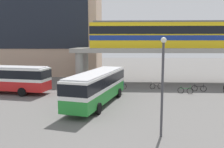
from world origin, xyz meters
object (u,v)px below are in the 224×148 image
object	(u,v)px
bicycle_green	(185,90)
bicycle_blue	(120,86)
bus_main	(97,84)
train	(173,34)
station_building	(31,26)
bicycle_silver	(156,86)
bicycle_black	(199,88)
bus_secondary	(4,77)

from	to	relation	value
bicycle_green	bicycle_blue	world-z (taller)	same
bus_main	bicycle_green	distance (m)	11.42
train	bicycle_green	size ratio (longest dim) A/B	13.72
train	bicycle_blue	world-z (taller)	train
station_building	bus_main	distance (m)	28.93
station_building	train	distance (m)	27.34
train	bus_main	distance (m)	16.71
train	bicycle_silver	world-z (taller)	train
station_building	bicycle_black	size ratio (longest dim) A/B	15.18
train	bicycle_black	bearing A→B (deg)	-69.04
station_building	bus_main	size ratio (longest dim) A/B	2.35
bus_main	bicycle_silver	world-z (taller)	bus_main
bus_secondary	bicycle_silver	bearing A→B (deg)	9.61
station_building	train	world-z (taller)	station_building
train	bicycle_blue	size ratio (longest dim) A/B	13.34
station_building	bicycle_blue	xyz separation A→B (m)	(17.34, -15.92, -8.68)
bicycle_green	bicycle_silver	xyz separation A→B (m)	(-3.05, 2.65, 0.00)
bicycle_green	bus_main	bearing A→B (deg)	-151.94
train	bicycle_green	bearing A→B (deg)	-88.25
station_building	bus_secondary	xyz separation A→B (m)	(3.55, -18.76, -7.05)
station_building	bicycle_blue	world-z (taller)	station_building
bus_main	bicycle_blue	bearing A→B (deg)	74.40
bus_main	bicycle_black	world-z (taller)	bus_main
train	bicycle_silver	size ratio (longest dim) A/B	13.54
bicycle_green	train	bearing A→B (deg)	91.75
station_building	bicycle_black	xyz separation A→B (m)	(27.19, -16.90, -8.68)
station_building	bicycle_silver	xyz separation A→B (m)	(22.12, -15.62, -8.68)
train	bicycle_green	xyz separation A→B (m)	(0.22, -7.23, -6.80)
train	station_building	bearing A→B (deg)	156.13
station_building	bus_main	xyz separation A→B (m)	(15.20, -23.59, -7.05)
train	bus_secondary	distance (m)	23.33
train	bus_secondary	xyz separation A→B (m)	(-21.40, -7.72, -5.17)
bus_main	bicycle_black	bearing A→B (deg)	29.14
bicycle_blue	bus_main	bearing A→B (deg)	-105.60
bicycle_green	bicycle_black	xyz separation A→B (m)	(2.02, 1.37, 0.00)
bus_main	bicycle_green	xyz separation A→B (m)	(9.97, 5.32, -1.63)
bicycle_green	bicycle_black	bearing A→B (deg)	34.14
bus_main	bicycle_silver	distance (m)	10.68
bus_main	bus_secondary	bearing A→B (deg)	157.50
bus_secondary	bicycle_black	size ratio (longest dim) A/B	6.46
train	bicycle_silver	bearing A→B (deg)	-121.67
bicycle_silver	bicycle_blue	xyz separation A→B (m)	(-4.78, -0.30, 0.00)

